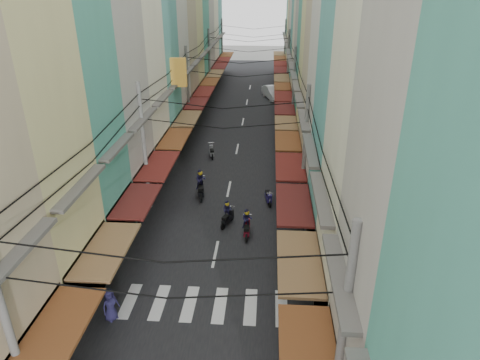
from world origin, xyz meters
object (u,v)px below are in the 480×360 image
at_px(white_car, 273,99).
at_px(bicycle, 343,218).
at_px(market_umbrella, 351,313).
at_px(traffic_sign, 306,223).

distance_m(white_car, bicycle, 29.70).
xyz_separation_m(white_car, market_umbrella, (2.80, -40.25, 2.09)).
xyz_separation_m(white_car, traffic_sign, (1.59, -33.48, 1.92)).
bearing_deg(bicycle, market_umbrella, 162.42).
height_order(bicycle, traffic_sign, traffic_sign).
bearing_deg(traffic_sign, white_car, 92.73).
height_order(market_umbrella, traffic_sign, traffic_sign).
bearing_deg(market_umbrella, white_car, 93.97).
distance_m(bicycle, traffic_sign, 5.27).
bearing_deg(white_car, bicycle, -99.45).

